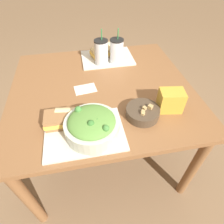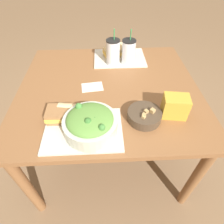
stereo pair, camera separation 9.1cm
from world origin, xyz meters
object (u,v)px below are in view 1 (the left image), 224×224
(salad_bowl, at_px, (92,125))
(soup_bowl, at_px, (143,112))
(chip_bag, at_px, (171,101))
(baguette_far, at_px, (105,47))
(drink_cup_dark, at_px, (101,53))
(sandwich_near, at_px, (60,119))
(drink_cup_red, at_px, (117,52))
(napkin_folded, at_px, (85,89))
(baguette_near, at_px, (74,114))
(sandwich_far, at_px, (101,53))

(salad_bowl, bearing_deg, soup_bowl, 15.53)
(soup_bowl, xyz_separation_m, chip_bag, (0.16, 0.03, 0.03))
(salad_bowl, bearing_deg, baguette_far, 76.36)
(salad_bowl, distance_m, drink_cup_dark, 0.65)
(soup_bowl, bearing_deg, sandwich_near, 178.12)
(soup_bowl, xyz_separation_m, baguette_far, (-0.08, 0.75, 0.02))
(drink_cup_red, relative_size, chip_bag, 1.75)
(soup_bowl, bearing_deg, salad_bowl, -164.47)
(soup_bowl, relative_size, napkin_folded, 1.25)
(baguette_near, relative_size, baguette_far, 1.35)
(salad_bowl, bearing_deg, napkin_folded, 90.73)
(soup_bowl, height_order, drink_cup_red, drink_cup_red)
(sandwich_near, height_order, baguette_far, baguette_far)
(salad_bowl, relative_size, sandwich_near, 1.72)
(drink_cup_red, bearing_deg, sandwich_near, -126.65)
(drink_cup_dark, relative_size, drink_cup_red, 1.02)
(baguette_near, bearing_deg, sandwich_far, -11.64)
(chip_bag, bearing_deg, salad_bowl, -158.09)
(salad_bowl, xyz_separation_m, chip_bag, (0.44, 0.10, -0.01))
(baguette_far, height_order, drink_cup_dark, drink_cup_dark)
(salad_bowl, bearing_deg, baguette_near, 125.10)
(soup_bowl, relative_size, baguette_far, 1.28)
(sandwich_far, bearing_deg, salad_bowl, -119.33)
(drink_cup_dark, bearing_deg, sandwich_near, -118.44)
(sandwich_far, bearing_deg, chip_bag, -83.45)
(sandwich_far, height_order, drink_cup_red, drink_cup_red)
(baguette_near, xyz_separation_m, chip_bag, (0.52, -0.01, 0.01))
(soup_bowl, relative_size, sandwich_far, 1.01)
(baguette_near, height_order, baguette_far, same)
(soup_bowl, xyz_separation_m, drink_cup_dark, (-0.13, 0.56, 0.07))
(sandwich_near, distance_m, sandwich_far, 0.72)
(sandwich_near, bearing_deg, chip_bag, 1.56)
(drink_cup_red, xyz_separation_m, napkin_folded, (-0.26, -0.27, -0.09))
(baguette_near, distance_m, drink_cup_dark, 0.57)
(sandwich_near, xyz_separation_m, drink_cup_dark, (0.30, 0.55, 0.05))
(drink_cup_red, bearing_deg, drink_cup_dark, 180.00)
(sandwich_near, relative_size, drink_cup_dark, 0.61)
(drink_cup_red, bearing_deg, salad_bowl, -111.63)
(drink_cup_red, bearing_deg, baguette_near, -122.41)
(napkin_folded, bearing_deg, sandwich_far, 66.52)
(sandwich_near, distance_m, drink_cup_dark, 0.62)
(chip_bag, bearing_deg, baguette_near, -172.44)
(drink_cup_dark, bearing_deg, soup_bowl, -76.49)
(sandwich_far, distance_m, chip_bag, 0.70)
(sandwich_near, height_order, drink_cup_red, drink_cup_red)
(baguette_near, height_order, drink_cup_red, drink_cup_red)
(baguette_near, relative_size, drink_cup_dark, 0.75)
(baguette_near, distance_m, chip_bag, 0.52)
(soup_bowl, height_order, chip_bag, chip_bag)
(salad_bowl, height_order, sandwich_far, salad_bowl)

